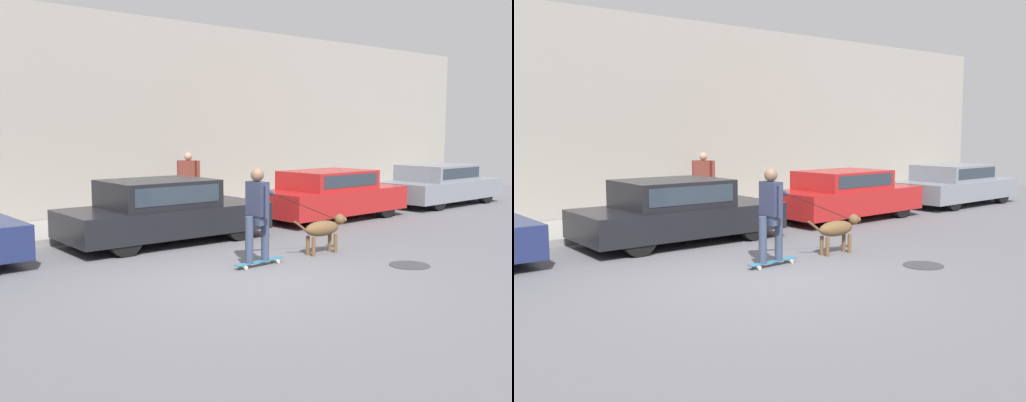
# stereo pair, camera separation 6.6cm
# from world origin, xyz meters

# --- Properties ---
(ground_plane) EXTENTS (36.00, 36.00, 0.00)m
(ground_plane) POSITION_xyz_m (0.00, 0.00, 0.00)
(ground_plane) COLOR slate
(back_wall) EXTENTS (32.00, 0.30, 5.20)m
(back_wall) POSITION_xyz_m (0.00, 7.33, 2.60)
(back_wall) COLOR #9E998E
(back_wall) RESTS_ON ground_plane
(sidewalk_curb) EXTENTS (30.00, 2.53, 0.14)m
(sidewalk_curb) POSITION_xyz_m (0.00, 5.90, 0.07)
(sidewalk_curb) COLOR gray
(sidewalk_curb) RESTS_ON ground_plane
(parked_car_1) EXTENTS (4.20, 1.91, 1.28)m
(parked_car_1) POSITION_xyz_m (0.47, 3.56, 0.62)
(parked_car_1) COLOR black
(parked_car_1) RESTS_ON ground_plane
(parked_car_2) EXTENTS (4.13, 1.81, 1.26)m
(parked_car_2) POSITION_xyz_m (5.39, 3.56, 0.62)
(parked_car_2) COLOR black
(parked_car_2) RESTS_ON ground_plane
(parked_car_3) EXTENTS (4.33, 1.88, 1.23)m
(parked_car_3) POSITION_xyz_m (10.19, 3.56, 0.61)
(parked_car_3) COLOR black
(parked_car_3) RESTS_ON ground_plane
(dog) EXTENTS (1.27, 0.33, 0.70)m
(dog) POSITION_xyz_m (2.18, 0.71, 0.46)
(dog) COLOR brown
(dog) RESTS_ON ground_plane
(skateboarder) EXTENTS (2.49, 0.56, 1.65)m
(skateboarder) POSITION_xyz_m (0.57, 0.68, 0.95)
(skateboarder) COLOR beige
(skateboarder) RESTS_ON ground_plane
(pedestrian_with_bag) EXTENTS (0.49, 0.68, 1.56)m
(pedestrian_with_bag) POSITION_xyz_m (2.74, 6.06, 0.99)
(pedestrian_with_bag) COLOR #28282D
(pedestrian_with_bag) RESTS_ON sidewalk_curb
(manhole_cover) EXTENTS (0.67, 0.67, 0.01)m
(manhole_cover) POSITION_xyz_m (2.57, -0.91, 0.01)
(manhole_cover) COLOR #38383D
(manhole_cover) RESTS_ON ground_plane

